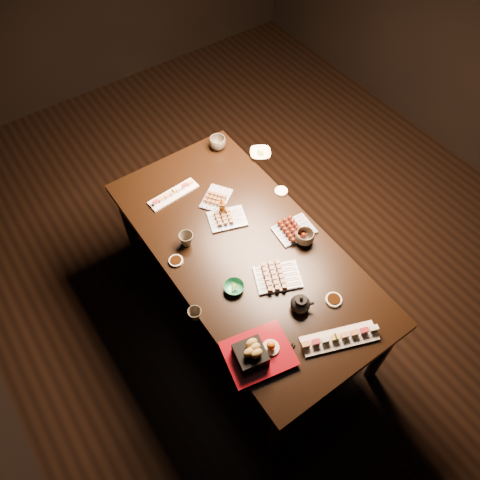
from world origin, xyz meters
name	(u,v)px	position (x,y,z in m)	size (l,w,h in m)	color
ground	(263,243)	(0.00, 0.00, 0.00)	(5.00, 5.00, 0.00)	black
dining_table	(245,281)	(-0.45, -0.38, 0.38)	(0.90, 1.80, 0.75)	black
sushi_platter_near	(340,337)	(-0.38, -1.11, 0.77)	(0.39, 0.11, 0.05)	white
sushi_platter_far	(173,193)	(-0.58, 0.20, 0.77)	(0.33, 0.09, 0.04)	white
yakitori_plate_center	(227,217)	(-0.41, -0.15, 0.78)	(0.22, 0.16, 0.06)	#828EB6
yakitori_plate_right	(278,275)	(-0.42, -0.65, 0.78)	(0.25, 0.18, 0.06)	#828EB6
yakitori_plate_left	(216,197)	(-0.38, 0.02, 0.78)	(0.20, 0.15, 0.05)	#828EB6
tsukune_plate	(294,228)	(-0.14, -0.45, 0.78)	(0.22, 0.16, 0.06)	#828EB6
edamame_bowl_green	(234,288)	(-0.65, -0.57, 0.77)	(0.11, 0.11, 0.03)	#297F5B
edamame_bowl_cream	(260,154)	(0.07, 0.17, 0.77)	(0.14, 0.14, 0.03)	#EFE7C3
tempura_tray	(259,350)	(-0.76, -0.94, 0.81)	(0.33, 0.26, 0.12)	black
teacup_near_left	(195,314)	(-0.91, -0.59, 0.78)	(0.07, 0.07, 0.07)	#534A3F
teacup_mid_right	(305,237)	(-0.14, -0.54, 0.79)	(0.11, 0.11, 0.09)	#534A3F
teacup_far_left	(186,239)	(-0.70, -0.16, 0.79)	(0.08, 0.08, 0.08)	#534A3F
teacup_far_right	(218,143)	(-0.12, 0.39, 0.79)	(0.11, 0.11, 0.09)	#534A3F
teapot	(300,303)	(-0.43, -0.85, 0.80)	(0.12, 0.12, 0.11)	black
condiment_bottle	(222,206)	(-0.41, -0.10, 0.82)	(0.04, 0.04, 0.13)	brown
sauce_dish_west	(176,261)	(-0.82, -0.23, 0.76)	(0.08, 0.08, 0.01)	white
sauce_dish_east	(281,191)	(-0.01, -0.16, 0.76)	(0.08, 0.08, 0.01)	white
sauce_dish_se	(334,300)	(-0.26, -0.93, 0.76)	(0.09, 0.09, 0.02)	white
sauce_dish_nw	(178,192)	(-0.55, 0.20, 0.76)	(0.07, 0.07, 0.01)	white
chopsticks_near	(280,362)	(-0.70, -1.03, 0.75)	(0.24, 0.02, 0.01)	black
chopsticks_se	(355,334)	(-0.30, -1.13, 0.75)	(0.21, 0.02, 0.01)	black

